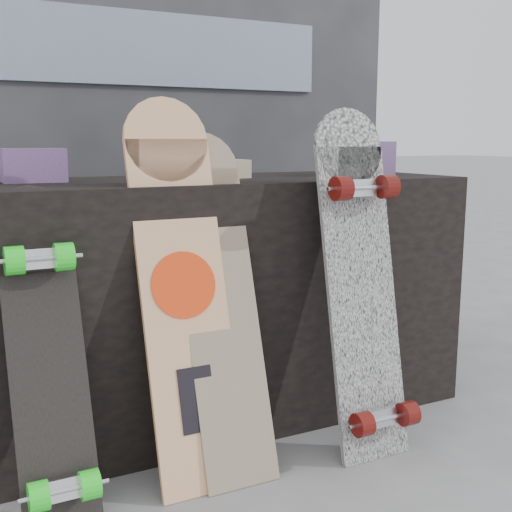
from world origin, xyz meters
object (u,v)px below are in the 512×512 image
longboard_cascadia (363,278)px  skateboard_dark (47,351)px  longboard_celtic (219,293)px  vendor_table (220,297)px  longboard_geisha (182,280)px

longboard_cascadia → skateboard_dark: 0.90m
longboard_celtic → vendor_table: bearing=66.4°
longboard_celtic → skateboard_dark: longboard_celtic is taller
vendor_table → longboard_cascadia: bearing=-59.5°
longboard_geisha → vendor_table: bearing=52.8°
longboard_celtic → skateboard_dark: size_ratio=1.17×
longboard_cascadia → skateboard_dark: size_ratio=1.25×
longboard_celtic → longboard_cascadia: (0.42, -0.10, 0.02)m
longboard_geisha → longboard_cascadia: size_ratio=1.02×
longboard_cascadia → longboard_geisha: bearing=168.2°
longboard_cascadia → skateboard_dark: longboard_cascadia is taller
vendor_table → skateboard_dark: bearing=-149.0°
longboard_geisha → longboard_celtic: 0.11m
vendor_table → longboard_geisha: size_ratio=1.53×
vendor_table → skateboard_dark: size_ratio=1.97×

